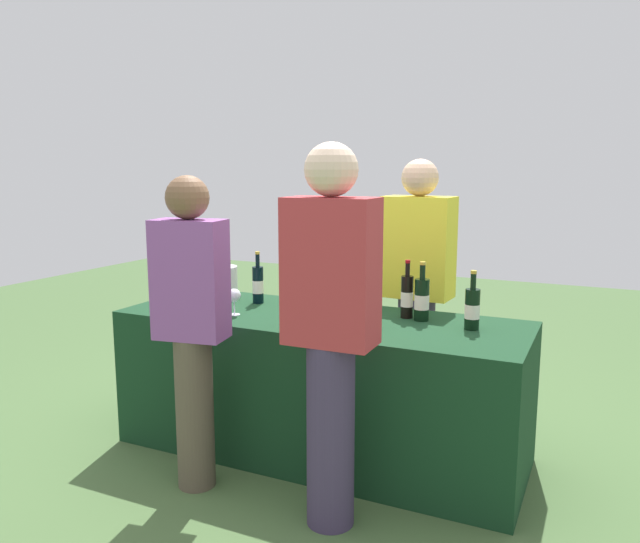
{
  "coord_description": "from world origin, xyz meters",
  "views": [
    {
      "loc": [
        1.41,
        -3.0,
        1.59
      ],
      "look_at": [
        0.0,
        0.0,
        1.03
      ],
      "focal_mm": 34.82,
      "sensor_mm": 36.0,
      "label": 1
    }
  ],
  "objects_px": {
    "wine_bottle_4": "(407,296)",
    "wine_bottle_6": "(472,308)",
    "wine_bottle_1": "(308,291)",
    "wine_bottle_2": "(318,292)",
    "wine_bottle_5": "(422,299)",
    "ice_bucket": "(219,283)",
    "guest_1": "(331,323)",
    "server_pouring": "(417,285)",
    "wine_glass_0": "(234,296)",
    "guest_0": "(192,320)",
    "wine_glass_2": "(372,311)",
    "wine_glass_1": "(346,305)",
    "wine_bottle_0": "(258,284)",
    "wine_bottle_3": "(352,295)"
  },
  "relations": [
    {
      "from": "guest_0",
      "to": "wine_bottle_5",
      "type": "bearing_deg",
      "value": 29.98
    },
    {
      "from": "wine_bottle_3",
      "to": "wine_bottle_5",
      "type": "relative_size",
      "value": 0.98
    },
    {
      "from": "wine_bottle_4",
      "to": "guest_1",
      "type": "distance_m",
      "value": 0.82
    },
    {
      "from": "wine_bottle_0",
      "to": "wine_glass_0",
      "type": "height_order",
      "value": "wine_bottle_0"
    },
    {
      "from": "wine_bottle_4",
      "to": "guest_1",
      "type": "xyz_separation_m",
      "value": [
        -0.09,
        -0.81,
        0.03
      ]
    },
    {
      "from": "wine_bottle_0",
      "to": "guest_1",
      "type": "height_order",
      "value": "guest_1"
    },
    {
      "from": "wine_bottle_2",
      "to": "wine_bottle_5",
      "type": "relative_size",
      "value": 1.02
    },
    {
      "from": "guest_0",
      "to": "wine_bottle_4",
      "type": "bearing_deg",
      "value": 33.78
    },
    {
      "from": "wine_bottle_0",
      "to": "wine_glass_0",
      "type": "distance_m",
      "value": 0.33
    },
    {
      "from": "guest_1",
      "to": "wine_bottle_5",
      "type": "bearing_deg",
      "value": 76.28
    },
    {
      "from": "wine_glass_0",
      "to": "wine_glass_2",
      "type": "bearing_deg",
      "value": 2.8
    },
    {
      "from": "wine_bottle_2",
      "to": "wine_bottle_6",
      "type": "height_order",
      "value": "wine_bottle_2"
    },
    {
      "from": "wine_glass_0",
      "to": "server_pouring",
      "type": "relative_size",
      "value": 0.09
    },
    {
      "from": "wine_bottle_0",
      "to": "wine_bottle_3",
      "type": "relative_size",
      "value": 1.01
    },
    {
      "from": "wine_bottle_5",
      "to": "wine_glass_0",
      "type": "height_order",
      "value": "wine_bottle_5"
    },
    {
      "from": "wine_bottle_3",
      "to": "wine_bottle_6",
      "type": "bearing_deg",
      "value": -3.6
    },
    {
      "from": "wine_bottle_1",
      "to": "server_pouring",
      "type": "height_order",
      "value": "server_pouring"
    },
    {
      "from": "wine_bottle_0",
      "to": "wine_bottle_6",
      "type": "relative_size",
      "value": 1.04
    },
    {
      "from": "wine_glass_0",
      "to": "wine_glass_1",
      "type": "bearing_deg",
      "value": 3.8
    },
    {
      "from": "guest_1",
      "to": "wine_bottle_6",
      "type": "bearing_deg",
      "value": 56.31
    },
    {
      "from": "server_pouring",
      "to": "guest_0",
      "type": "xyz_separation_m",
      "value": [
        -0.77,
        -1.21,
        -0.03
      ]
    },
    {
      "from": "wine_bottle_1",
      "to": "wine_bottle_2",
      "type": "xyz_separation_m",
      "value": [
        0.09,
        -0.05,
        0.01
      ]
    },
    {
      "from": "wine_bottle_2",
      "to": "wine_bottle_4",
      "type": "relative_size",
      "value": 1.02
    },
    {
      "from": "wine_bottle_5",
      "to": "guest_1",
      "type": "relative_size",
      "value": 0.19
    },
    {
      "from": "wine_bottle_2",
      "to": "wine_glass_0",
      "type": "distance_m",
      "value": 0.47
    },
    {
      "from": "wine_bottle_0",
      "to": "wine_bottle_5",
      "type": "relative_size",
      "value": 0.99
    },
    {
      "from": "wine_bottle_1",
      "to": "ice_bucket",
      "type": "height_order",
      "value": "wine_bottle_1"
    },
    {
      "from": "guest_1",
      "to": "server_pouring",
      "type": "bearing_deg",
      "value": 88.02
    },
    {
      "from": "wine_bottle_5",
      "to": "wine_glass_0",
      "type": "bearing_deg",
      "value": -161.74
    },
    {
      "from": "ice_bucket",
      "to": "guest_0",
      "type": "bearing_deg",
      "value": -64.74
    },
    {
      "from": "wine_bottle_5",
      "to": "guest_0",
      "type": "height_order",
      "value": "guest_0"
    },
    {
      "from": "wine_bottle_6",
      "to": "wine_glass_2",
      "type": "relative_size",
      "value": 2.24
    },
    {
      "from": "ice_bucket",
      "to": "guest_1",
      "type": "relative_size",
      "value": 0.13
    },
    {
      "from": "wine_bottle_1",
      "to": "wine_glass_0",
      "type": "xyz_separation_m",
      "value": [
        -0.3,
        -0.3,
        -0.0
      ]
    },
    {
      "from": "wine_bottle_6",
      "to": "ice_bucket",
      "type": "distance_m",
      "value": 1.57
    },
    {
      "from": "wine_bottle_5",
      "to": "guest_0",
      "type": "xyz_separation_m",
      "value": [
        -0.93,
        -0.77,
        -0.04
      ]
    },
    {
      "from": "wine_glass_0",
      "to": "guest_1",
      "type": "height_order",
      "value": "guest_1"
    },
    {
      "from": "wine_bottle_5",
      "to": "wine_bottle_4",
      "type": "bearing_deg",
      "value": 164.49
    },
    {
      "from": "wine_bottle_0",
      "to": "wine_bottle_6",
      "type": "xyz_separation_m",
      "value": [
        1.29,
        -0.08,
        -0.01
      ]
    },
    {
      "from": "wine_bottle_1",
      "to": "guest_0",
      "type": "relative_size",
      "value": 0.19
    },
    {
      "from": "wine_bottle_1",
      "to": "wine_glass_1",
      "type": "bearing_deg",
      "value": -36.66
    },
    {
      "from": "wine_bottle_2",
      "to": "wine_glass_2",
      "type": "height_order",
      "value": "wine_bottle_2"
    },
    {
      "from": "wine_bottle_3",
      "to": "wine_bottle_4",
      "type": "relative_size",
      "value": 0.98
    },
    {
      "from": "wine_bottle_2",
      "to": "wine_glass_1",
      "type": "relative_size",
      "value": 2.11
    },
    {
      "from": "wine_bottle_1",
      "to": "wine_bottle_6",
      "type": "relative_size",
      "value": 0.98
    },
    {
      "from": "wine_glass_2",
      "to": "guest_0",
      "type": "xyz_separation_m",
      "value": [
        -0.75,
        -0.48,
        -0.02
      ]
    },
    {
      "from": "wine_glass_2",
      "to": "wine_bottle_5",
      "type": "bearing_deg",
      "value": 57.88
    },
    {
      "from": "wine_bottle_4",
      "to": "wine_bottle_6",
      "type": "relative_size",
      "value": 1.05
    },
    {
      "from": "wine_bottle_1",
      "to": "wine_bottle_2",
      "type": "height_order",
      "value": "wine_bottle_2"
    },
    {
      "from": "wine_bottle_6",
      "to": "wine_glass_1",
      "type": "height_order",
      "value": "wine_bottle_6"
    }
  ]
}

